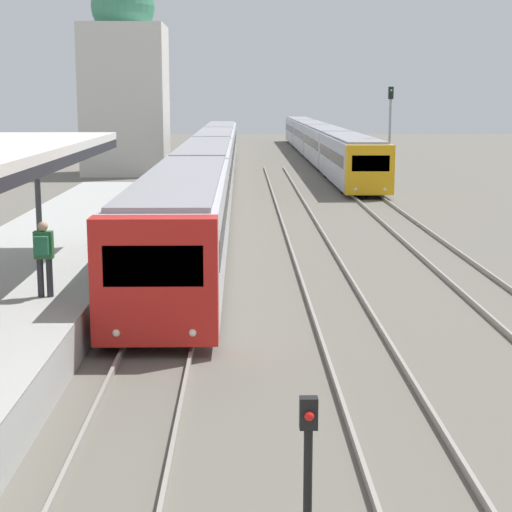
{
  "coord_description": "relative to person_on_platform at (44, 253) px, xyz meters",
  "views": [
    {
      "loc": [
        1.76,
        -4.06,
        5.24
      ],
      "look_at": [
        2.1,
        15.6,
        1.58
      ],
      "focal_mm": 60.0,
      "sensor_mm": 36.0,
      "label": 1
    }
  ],
  "objects": [
    {
      "name": "train_far",
      "position": [
        10.92,
        55.86,
        -0.29
      ],
      "size": [
        2.52,
        60.67,
        2.95
      ],
      "color": "gold",
      "rests_on": "ground_plane"
    },
    {
      "name": "distant_domed_building",
      "position": [
        -3.62,
        41.28,
        4.35
      ],
      "size": [
        5.58,
        5.58,
        13.38
      ],
      "color": "silver",
      "rests_on": "ground_plane"
    },
    {
      "name": "signal_mast_far",
      "position": [
        12.83,
        31.15,
        1.67
      ],
      "size": [
        0.28,
        0.29,
        5.83
      ],
      "color": "gray",
      "rests_on": "ground_plane"
    },
    {
      "name": "train_near",
      "position": [
        2.52,
        31.44,
        -0.27
      ],
      "size": [
        2.59,
        66.01,
        3.0
      ],
      "color": "red",
      "rests_on": "ground_plane"
    },
    {
      "name": "person_on_platform",
      "position": [
        0.0,
        0.0,
        0.0
      ],
      "size": [
        0.4,
        0.4,
        1.66
      ],
      "color": "#2D2D33",
      "rests_on": "station_platform"
    },
    {
      "name": "signal_post_near",
      "position": [
        5.01,
        -9.4,
        -0.69
      ],
      "size": [
        0.2,
        0.21,
        2.03
      ],
      "color": "black",
      "rests_on": "ground_plane"
    }
  ]
}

